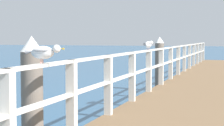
{
  "coord_description": "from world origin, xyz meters",
  "views": [
    {
      "loc": [
        0.71,
        -1.07,
        1.72
      ],
      "look_at": [
        -2.59,
        9.12,
        1.04
      ],
      "focal_mm": 65.31,
      "sensor_mm": 36.0,
      "label": 1
    }
  ],
  "objects_px": {
    "dock_piling_far": "(159,64)",
    "seagull_foreground": "(43,52)",
    "dock_piling_near": "(32,103)",
    "seagull_background": "(148,44)"
  },
  "relations": [
    {
      "from": "dock_piling_near",
      "to": "dock_piling_far",
      "type": "distance_m",
      "value": 8.22
    },
    {
      "from": "seagull_background",
      "to": "seagull_foreground",
      "type": "bearing_deg",
      "value": -78.58
    },
    {
      "from": "dock_piling_near",
      "to": "seagull_background",
      "type": "height_order",
      "value": "dock_piling_near"
    },
    {
      "from": "dock_piling_far",
      "to": "seagull_foreground",
      "type": "height_order",
      "value": "dock_piling_far"
    },
    {
      "from": "dock_piling_near",
      "to": "seagull_background",
      "type": "relative_size",
      "value": 3.66
    },
    {
      "from": "dock_piling_far",
      "to": "seagull_background",
      "type": "xyz_separation_m",
      "value": [
        0.38,
        -3.27,
        0.68
      ]
    },
    {
      "from": "dock_piling_far",
      "to": "seagull_foreground",
      "type": "relative_size",
      "value": 3.65
    },
    {
      "from": "dock_piling_near",
      "to": "seagull_foreground",
      "type": "bearing_deg",
      "value": -47.94
    },
    {
      "from": "seagull_foreground",
      "to": "seagull_background",
      "type": "distance_m",
      "value": 5.39
    },
    {
      "from": "dock_piling_far",
      "to": "seagull_foreground",
      "type": "distance_m",
      "value": 8.69
    }
  ]
}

